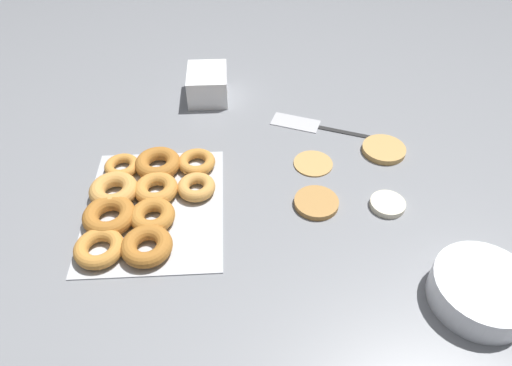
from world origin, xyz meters
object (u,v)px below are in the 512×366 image
Objects in this scene: pancake_1 at (384,149)px; pancake_2 at (388,204)px; donut_tray at (144,201)px; batter_bowl at (481,290)px; container_stack at (208,84)px; spatula at (307,124)px; pancake_0 at (316,203)px; pancake_3 at (313,163)px.

pancake_1 is 1.39× the size of pancake_2.
pancake_1 is 0.62m from donut_tray.
batter_bowl is 0.90m from container_stack.
batter_bowl is 0.66× the size of spatula.
container_stack reaches higher than pancake_2.
pancake_1 is 0.45m from batter_bowl.
pancake_1 is at bearing 58.16° from container_stack.
pancake_2 is 0.42× the size of batter_bowl.
pancake_0 is 0.36× the size of spatula.
batter_bowl is at bearing 67.01° from donut_tray.
spatula is at bearing -156.00° from pancake_2.
pancake_1 is 0.19m from pancake_3.
pancake_2 is 0.27m from batter_bowl.
batter_bowl is at bearing 135.41° from spatula.
batter_bowl is (0.45, 0.06, 0.02)m from pancake_1.
spatula is (0.16, 0.28, -0.04)m from container_stack.
container_stack is at bearing -121.84° from pancake_1.
pancake_3 is 0.35× the size of spatula.
pancake_0 and pancake_1 have the same top height.
pancake_2 is at bearing -156.97° from batter_bowl.
container_stack reaches higher than batter_bowl.
container_stack reaches higher than pancake_0.
pancake_2 is 0.56m from donut_tray.
donut_tray reaches higher than spatula.
donut_tray is 0.50m from spatula.
pancake_3 is at bearing -78.45° from pancake_1.
pancake_1 is at bearing 167.59° from spatula.
container_stack is 0.32m from spatula.
pancake_2 is 0.35m from spatula.
pancake_3 is 0.16m from spatula.
pancake_3 is (-0.14, 0.01, -0.00)m from pancake_0.
donut_tray is at bearing -92.36° from pancake_0.
donut_tray is 0.47m from container_stack.
pancake_3 is at bearing -147.88° from batter_bowl.
container_stack is at bearing 163.18° from donut_tray.
pancake_1 is at bearing 131.47° from pancake_0.
pancake_0 is 0.71× the size of container_stack.
pancake_2 is at bearing 41.09° from container_stack.
pancake_2 is 0.81× the size of pancake_3.
container_stack is at bearing -138.91° from pancake_2.
donut_tray reaches higher than pancake_2.
pancake_2 is at bearing 135.84° from spatula.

